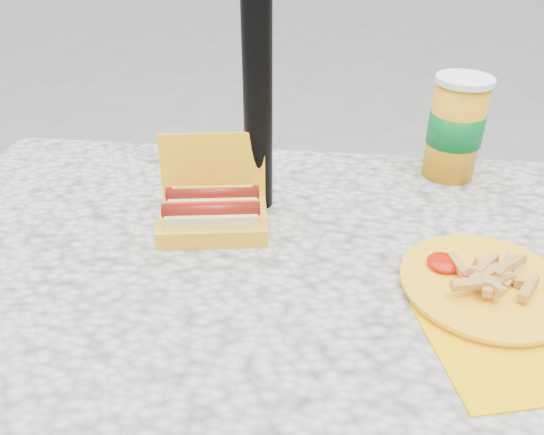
# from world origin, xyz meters

# --- Properties ---
(picnic_table) EXTENTS (1.20, 0.80, 0.75)m
(picnic_table) POSITION_xyz_m (0.00, 0.00, 0.64)
(picnic_table) COLOR beige
(picnic_table) RESTS_ON ground
(umbrella_pole) EXTENTS (0.05, 0.05, 2.20)m
(umbrella_pole) POSITION_xyz_m (0.00, 0.16, 1.10)
(umbrella_pole) COLOR black
(umbrella_pole) RESTS_ON ground
(hotdog_box) EXTENTS (0.20, 0.16, 0.15)m
(hotdog_box) POSITION_xyz_m (-0.07, 0.07, 0.78)
(hotdog_box) COLOR yellow
(hotdog_box) RESTS_ON picnic_table
(fries_plate) EXTENTS (0.25, 0.35, 0.05)m
(fries_plate) POSITION_xyz_m (0.36, -0.06, 0.76)
(fries_plate) COLOR #FFBD00
(fries_plate) RESTS_ON picnic_table
(soda_cup) EXTENTS (0.11, 0.11, 0.20)m
(soda_cup) POSITION_xyz_m (0.37, 0.32, 0.85)
(soda_cup) COLOR orange
(soda_cup) RESTS_ON picnic_table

